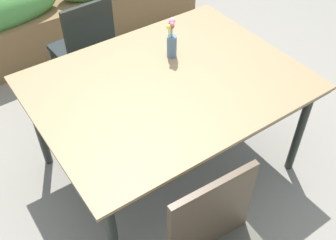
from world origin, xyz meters
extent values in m
plane|color=gray|center=(0.00, 0.00, 0.00)|extent=(12.00, 12.00, 0.00)
cube|color=#8C704C|center=(0.02, 0.00, 0.73)|extent=(1.55, 1.19, 0.02)
cube|color=#232823|center=(0.02, 0.00, 0.71)|extent=(1.52, 1.16, 0.02)
cylinder|color=#232823|center=(0.70, -0.51, 0.36)|extent=(0.05, 0.05, 0.72)
cylinder|color=#232823|center=(-0.67, 0.50, 0.36)|extent=(0.05, 0.05, 0.72)
cylinder|color=#232823|center=(0.70, 0.50, 0.36)|extent=(0.05, 0.05, 0.72)
cube|color=#4C3D2D|center=(-0.32, -0.82, 0.68)|extent=(0.44, 0.05, 0.47)
cube|color=black|center=(-0.08, 1.03, 0.43)|extent=(0.43, 0.43, 0.04)
cube|color=black|center=(-0.07, 0.85, 0.67)|extent=(0.39, 0.05, 0.45)
cylinder|color=black|center=(-0.27, 1.21, 0.21)|extent=(0.03, 0.03, 0.42)
cylinder|color=black|center=(0.09, 1.23, 0.21)|extent=(0.03, 0.03, 0.42)
cylinder|color=black|center=(-0.26, 0.84, 0.21)|extent=(0.03, 0.03, 0.42)
cylinder|color=black|center=(0.11, 0.86, 0.21)|extent=(0.03, 0.03, 0.42)
cylinder|color=slate|center=(0.18, 0.20, 0.82)|extent=(0.06, 0.06, 0.14)
cylinder|color=#2D662D|center=(0.18, 0.19, 0.91)|extent=(0.01, 0.01, 0.13)
sphere|color=pink|center=(0.18, 0.19, 0.98)|extent=(0.03, 0.03, 0.03)
cylinder|color=#2D662D|center=(0.19, 0.21, 0.92)|extent=(0.01, 0.01, 0.14)
sphere|color=pink|center=(0.19, 0.21, 0.98)|extent=(0.04, 0.04, 0.04)
cylinder|color=#2D662D|center=(0.18, 0.21, 0.90)|extent=(0.01, 0.01, 0.11)
sphere|color=#DB4C56|center=(0.18, 0.21, 0.95)|extent=(0.04, 0.04, 0.04)
cylinder|color=#2D662D|center=(0.17, 0.20, 0.90)|extent=(0.01, 0.01, 0.11)
sphere|color=#EFCC4C|center=(0.17, 0.20, 0.96)|extent=(0.03, 0.03, 0.03)
cube|color=brown|center=(0.05, 1.78, 0.23)|extent=(2.83, 0.43, 0.45)
camera|label=1|loc=(-1.04, -1.52, 2.21)|focal=42.91mm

